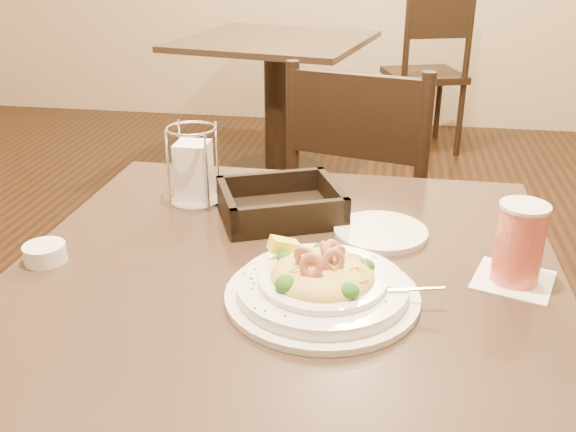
% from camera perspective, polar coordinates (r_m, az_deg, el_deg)
% --- Properties ---
extents(main_table, '(0.90, 0.90, 0.73)m').
position_cam_1_polar(main_table, '(1.20, -0.16, -14.15)').
color(main_table, black).
rests_on(main_table, ground).
extents(background_table, '(1.06, 1.06, 0.73)m').
position_cam_1_polar(background_table, '(3.45, -1.12, 11.74)').
color(background_table, black).
rests_on(background_table, ground).
extents(dining_chair_near, '(0.51, 0.51, 0.93)m').
position_cam_1_polar(dining_chair_near, '(1.91, 6.89, 0.97)').
color(dining_chair_near, black).
rests_on(dining_chair_near, ground).
extents(dining_chair_far, '(0.53, 0.53, 0.93)m').
position_cam_1_polar(dining_chair_far, '(3.94, 12.27, 12.68)').
color(dining_chair_far, black).
rests_on(dining_chair_far, ground).
extents(pasta_bowl, '(0.33, 0.29, 0.09)m').
position_cam_1_polar(pasta_bowl, '(0.96, 3.05, -5.97)').
color(pasta_bowl, white).
rests_on(pasta_bowl, main_table).
extents(drink_glass, '(0.15, 0.15, 0.13)m').
position_cam_1_polar(drink_glass, '(1.05, 19.85, -2.36)').
color(drink_glass, white).
rests_on(drink_glass, main_table).
extents(bread_basket, '(0.28, 0.25, 0.06)m').
position_cam_1_polar(bread_basket, '(1.24, -0.66, 0.86)').
color(bread_basket, black).
rests_on(bread_basket, main_table).
extents(napkin_caddy, '(0.10, 0.10, 0.16)m').
position_cam_1_polar(napkin_caddy, '(1.30, -8.38, 4.03)').
color(napkin_caddy, silver).
rests_on(napkin_caddy, main_table).
extents(side_plate, '(0.22, 0.22, 0.01)m').
position_cam_1_polar(side_plate, '(1.18, 8.23, -1.40)').
color(side_plate, white).
rests_on(side_plate, main_table).
extents(butter_ramekin, '(0.09, 0.09, 0.03)m').
position_cam_1_polar(butter_ramekin, '(1.15, -20.80, -3.10)').
color(butter_ramekin, white).
rests_on(butter_ramekin, main_table).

